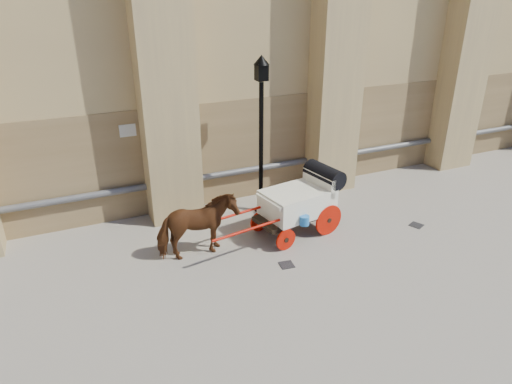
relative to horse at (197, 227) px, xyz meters
name	(u,v)px	position (x,y,z in m)	size (l,w,h in m)	color
ground	(262,274)	(1.05, -1.32, -0.78)	(90.00, 90.00, 0.00)	gray
horse	(197,227)	(0.00, 0.00, 0.00)	(0.84, 1.85, 1.56)	brown
carriage	(301,199)	(2.83, 0.13, 0.12)	(3.94, 1.64, 1.67)	black
street_lamp	(261,133)	(2.37, 1.63, 1.54)	(0.41, 0.41, 4.34)	black
drain_grate_near	(287,265)	(1.74, -1.21, -0.77)	(0.32, 0.32, 0.01)	black
drain_grate_far	(416,225)	(5.82, -0.92, -0.77)	(0.32, 0.32, 0.01)	black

